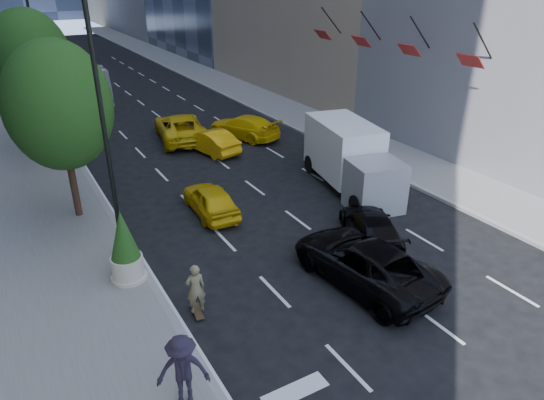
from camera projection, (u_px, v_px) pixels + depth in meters
ground at (334, 271)px, 17.54m from camera, size 160.00×160.00×0.00m
sidewalk_left at (4, 112)px, 36.96m from camera, size 6.00×120.00×0.15m
sidewalk_right at (229, 86)px, 45.52m from camera, size 4.00×120.00×0.15m
lamp_near at (107, 111)px, 15.34m from camera, size 2.13×0.22×10.00m
lamp_far at (39, 44)px, 29.44m from camera, size 2.13×0.22×10.00m
tree_near at (59, 106)px, 19.22m from camera, size 4.20×4.20×7.46m
tree_mid at (30, 61)px, 26.91m from camera, size 4.50×4.50×7.99m
tree_far at (14, 45)px, 37.39m from camera, size 3.90×3.90×6.92m
traffic_signal at (18, 39)px, 44.19m from camera, size 2.48×0.53×5.20m
facade_flags at (386, 42)px, 27.52m from camera, size 1.85×13.30×2.05m
skateboarder at (196, 292)px, 14.97m from camera, size 0.67×0.49×1.70m
black_sedan_lincoln at (364, 262)px, 16.65m from camera, size 3.16×5.87×1.56m
black_sedan_mercedes at (371, 227)px, 19.18m from camera, size 3.53×4.82×1.30m
taxi_a at (211, 199)px, 21.44m from camera, size 1.79×4.04×1.35m
taxi_b at (210, 141)px, 28.75m from camera, size 2.41×4.44×1.39m
taxi_c at (180, 127)px, 30.82m from camera, size 3.79×6.36×1.66m
taxi_d at (244, 127)px, 31.27m from camera, size 3.86×5.41×1.46m
city_bus at (74, 77)px, 40.86m from camera, size 3.47×12.57×3.47m
box_truck at (351, 158)px, 23.55m from camera, size 3.66×6.94×3.15m
pedestrian_c at (183, 371)px, 11.63m from camera, size 1.47×1.18×1.99m
planter_shrub at (125, 247)px, 16.32m from camera, size 1.10×1.10×2.63m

